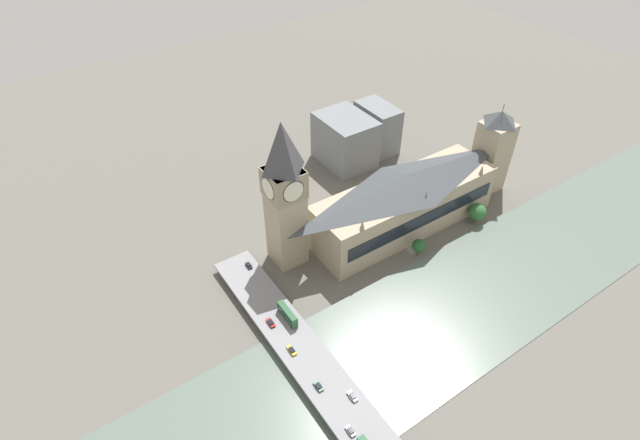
% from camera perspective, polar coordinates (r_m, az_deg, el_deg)
% --- Properties ---
extents(ground_plane, '(600.00, 600.00, 0.00)m').
position_cam_1_polar(ground_plane, '(233.80, 10.42, -3.52)').
color(ground_plane, '#605E56').
extents(river_water, '(57.34, 360.00, 0.30)m').
position_cam_1_polar(river_water, '(218.86, 16.53, -8.61)').
color(river_water, slate).
rests_on(river_water, ground_plane).
extents(parliament_hall, '(26.82, 93.04, 30.81)m').
position_cam_1_polar(parliament_hall, '(236.86, 9.68, 2.15)').
color(parliament_hall, tan).
rests_on(parliament_hall, ground_plane).
extents(clock_tower, '(14.93, 14.93, 69.33)m').
position_cam_1_polar(clock_tower, '(203.66, -4.07, 2.98)').
color(clock_tower, tan).
rests_on(clock_tower, ground_plane).
extents(victoria_tower, '(14.46, 14.46, 48.69)m').
position_cam_1_polar(victoria_tower, '(270.49, 19.08, 7.46)').
color(victoria_tower, tan).
rests_on(victoria_tower, ground_plane).
extents(road_bridge, '(146.68, 16.38, 4.16)m').
position_cam_1_polar(road_bridge, '(183.39, 0.51, -17.92)').
color(road_bridge, slate).
rests_on(road_bridge, ground_plane).
extents(double_decker_bus_rear, '(11.89, 2.55, 4.92)m').
position_cam_1_polar(double_decker_bus_rear, '(196.59, -3.75, -10.65)').
color(double_decker_bus_rear, '#235B33').
rests_on(double_decker_bus_rear, road_bridge).
extents(car_northbound_lead, '(4.76, 1.82, 1.29)m').
position_cam_1_polar(car_northbound_lead, '(188.91, -3.26, -14.64)').
color(car_northbound_lead, gold).
rests_on(car_northbound_lead, road_bridge).
extents(car_northbound_mid, '(4.25, 1.87, 1.32)m').
position_cam_1_polar(car_northbound_mid, '(180.58, -0.19, -18.46)').
color(car_northbound_mid, '#2D5638').
rests_on(car_northbound_mid, road_bridge).
extents(car_northbound_tail, '(4.62, 1.87, 1.47)m').
position_cam_1_polar(car_northbound_tail, '(196.99, -5.66, -11.59)').
color(car_northbound_tail, maroon).
rests_on(car_northbound_tail, road_bridge).
extents(car_southbound_lead, '(3.97, 1.75, 1.51)m').
position_cam_1_polar(car_southbound_lead, '(173.03, 3.51, -22.92)').
color(car_southbound_lead, silver).
rests_on(car_southbound_lead, road_bridge).
extents(car_southbound_mid, '(3.96, 1.75, 1.51)m').
position_cam_1_polar(car_southbound_mid, '(218.72, -8.14, -5.15)').
color(car_southbound_mid, black).
rests_on(car_southbound_mid, road_bridge).
extents(car_southbound_tail, '(4.40, 1.87, 1.50)m').
position_cam_1_polar(car_southbound_tail, '(178.92, 3.74, -19.43)').
color(car_southbound_tail, silver).
rests_on(car_southbound_tail, road_bridge).
extents(city_block_west, '(32.40, 24.87, 27.75)m').
position_cam_1_polar(city_block_west, '(281.68, 2.88, 9.10)').
color(city_block_west, slate).
rests_on(city_block_west, ground_plane).
extents(city_block_center, '(26.49, 15.51, 27.40)m').
position_cam_1_polar(city_block_center, '(295.42, 6.52, 10.43)').
color(city_block_center, slate).
rests_on(city_block_center, ground_plane).
extents(tree_embankment_near, '(6.00, 6.00, 8.75)m').
position_cam_1_polar(tree_embankment_near, '(228.63, 11.21, -2.89)').
color(tree_embankment_near, brown).
rests_on(tree_embankment_near, ground_plane).
extents(tree_embankment_mid, '(8.54, 8.54, 10.47)m').
position_cam_1_polar(tree_embankment_mid, '(253.36, 17.52, 0.89)').
color(tree_embankment_mid, brown).
rests_on(tree_embankment_mid, ground_plane).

